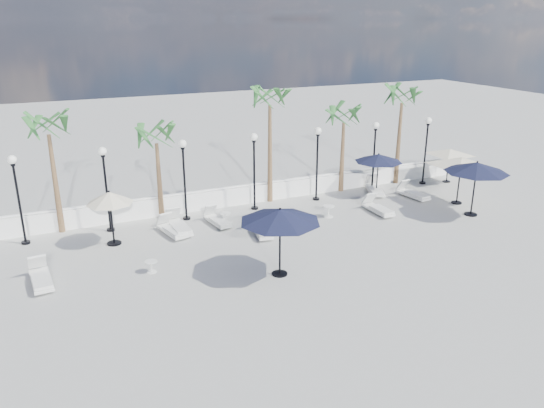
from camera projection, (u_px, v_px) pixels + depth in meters
name	position (u px, v px, depth m)	size (l,w,h in m)	color
ground	(318.00, 260.00, 20.93)	(100.00, 100.00, 0.00)	#9B9B96
balustrade	(247.00, 194.00, 27.23)	(26.00, 0.30, 1.01)	white
lamppost_0	(17.00, 187.00, 21.62)	(0.36, 0.36, 3.84)	black
lamppost_1	(105.00, 177.00, 22.98)	(0.36, 0.36, 3.84)	black
lamppost_2	(184.00, 169.00, 24.34)	(0.36, 0.36, 3.84)	black
lamppost_3	(254.00, 161.00, 25.70)	(0.36, 0.36, 3.84)	black
lamppost_4	(317.00, 154.00, 27.06)	(0.36, 0.36, 3.84)	black
lamppost_5	(375.00, 147.00, 28.42)	(0.36, 0.36, 3.84)	black
lamppost_6	(426.00, 141.00, 29.78)	(0.36, 0.36, 3.84)	black
palm_0	(48.00, 131.00, 22.21)	(2.60, 2.60, 5.50)	brown
palm_1	(156.00, 140.00, 24.22)	(2.60, 2.60, 4.70)	brown
palm_2	(270.00, 103.00, 25.99)	(2.60, 2.60, 6.10)	brown
palm_3	(344.00, 120.00, 28.05)	(2.60, 2.60, 4.90)	brown
palm_4	(402.00, 101.00, 29.23)	(2.60, 2.60, 5.70)	brown
lounger_0	(172.00, 229.00, 23.32)	(1.02, 2.03, 0.73)	silver
lounger_1	(41.00, 278.00, 18.93)	(0.82, 2.08, 0.76)	silver
lounger_2	(217.00, 220.00, 24.46)	(0.88, 1.94, 0.70)	silver
lounger_3	(262.00, 229.00, 23.34)	(0.97, 2.04, 0.74)	silver
lounger_4	(178.00, 226.00, 23.65)	(0.78, 2.19, 0.81)	silver
lounger_5	(378.00, 208.00, 25.91)	(0.65, 1.98, 0.74)	silver
lounger_6	(413.00, 193.00, 28.11)	(0.88, 2.05, 0.74)	silver
lounger_7	(375.00, 189.00, 28.84)	(1.39, 2.18, 0.78)	silver
side_table_0	(151.00, 266.00, 19.81)	(0.47, 0.47, 0.46)	silver
side_table_1	(225.00, 217.00, 24.58)	(0.52, 0.52, 0.50)	silver
side_table_2	(329.00, 210.00, 25.35)	(0.58, 0.58, 0.56)	silver
parasol_navy_left	(280.00, 216.00, 18.95)	(2.99, 2.99, 2.64)	black
parasol_navy_mid	(379.00, 158.00, 28.12)	(2.54, 2.54, 2.28)	black
parasol_navy_right	(477.00, 168.00, 24.93)	(3.01, 3.01, 2.70)	black
parasol_cream_sq_a	(462.00, 159.00, 26.58)	(5.19, 5.19, 2.55)	black
parasol_cream_sq_b	(450.00, 150.00, 30.30)	(4.16, 4.16, 2.09)	black
parasol_cream_small	(110.00, 198.00, 21.73)	(1.94, 1.94, 2.38)	black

